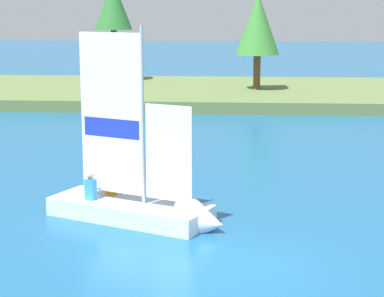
{
  "coord_description": "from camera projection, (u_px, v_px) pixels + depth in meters",
  "views": [
    {
      "loc": [
        0.13,
        -14.71,
        5.7
      ],
      "look_at": [
        -1.42,
        7.19,
        1.2
      ],
      "focal_mm": 65.59,
      "sensor_mm": 36.0,
      "label": 1
    }
  ],
  "objects": [
    {
      "name": "shoreline_tree_centre",
      "position": [
        258.0,
        25.0,
        42.1
      ],
      "size": [
        2.66,
        2.66,
        5.76
      ],
      "color": "brown",
      "rests_on": "shore_bank"
    },
    {
      "name": "shore_bank",
      "position": [
        239.0,
        93.0,
        43.86
      ],
      "size": [
        80.0,
        13.82,
        0.65
      ],
      "primitive_type": "cube",
      "color": "#5B703D",
      "rests_on": "ground"
    },
    {
      "name": "sailboat",
      "position": [
        155.0,
        208.0,
        18.59
      ],
      "size": [
        5.21,
        3.42,
        5.66
      ],
      "rotation": [
        0.0,
        0.0,
        -0.42
      ],
      "color": "silver",
      "rests_on": "ground"
    },
    {
      "name": "shoreline_tree_midleft",
      "position": [
        113.0,
        6.0,
        46.88
      ],
      "size": [
        2.52,
        2.52,
        6.72
      ],
      "color": "brown",
      "rests_on": "shore_bank"
    },
    {
      "name": "ground_plane",
      "position": [
        233.0,
        267.0,
        15.52
      ],
      "size": [
        200.0,
        200.0,
        0.0
      ],
      "primitive_type": "plane",
      "color": "#195684"
    }
  ]
}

